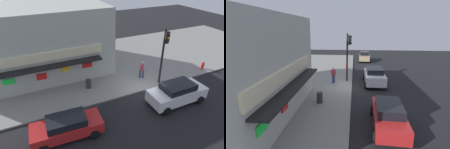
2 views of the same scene
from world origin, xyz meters
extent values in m
plane|color=black|center=(0.00, 0.00, 0.00)|extent=(62.74, 62.74, 0.00)
cube|color=gray|center=(0.00, 6.43, 0.07)|extent=(41.82, 12.86, 0.13)
cube|color=#ADB2A8|center=(-6.98, 8.01, 3.29)|extent=(11.88, 8.64, 6.32)
cube|color=beige|center=(-6.98, 3.61, 3.13)|extent=(9.03, 0.16, 0.75)
cube|color=black|center=(-6.98, 3.26, 2.38)|extent=(8.56, 0.90, 0.12)
cube|color=#19E53F|center=(-10.30, 3.63, 1.57)|extent=(0.86, 0.08, 0.47)
cube|color=red|center=(-7.83, 3.63, 1.44)|extent=(0.81, 0.08, 0.55)
cube|color=yellow|center=(-5.80, 3.63, 1.74)|extent=(0.62, 0.08, 0.45)
cube|color=red|center=(-3.86, 3.63, 1.66)|extent=(0.87, 0.08, 0.43)
cylinder|color=black|center=(1.92, 0.56, 2.63)|extent=(0.18, 0.18, 5.00)
cube|color=black|center=(1.92, 0.31, 4.46)|extent=(0.32, 0.28, 0.95)
sphere|color=maroon|center=(1.92, 0.16, 4.76)|extent=(0.18, 0.18, 0.18)
sphere|color=yellow|center=(1.92, 0.16, 4.46)|extent=(0.18, 0.18, 0.18)
sphere|color=#0F4C19|center=(1.92, 0.16, 4.16)|extent=(0.18, 0.18, 0.18)
cylinder|color=red|center=(7.61, 0.86, 0.43)|extent=(0.26, 0.26, 0.60)
sphere|color=red|center=(7.61, 0.86, 0.80)|extent=(0.22, 0.22, 0.22)
cylinder|color=red|center=(7.42, 0.86, 0.46)|extent=(0.12, 0.10, 0.10)
cylinder|color=red|center=(7.81, 0.86, 0.46)|extent=(0.12, 0.10, 0.10)
cylinder|color=#2D2D2D|center=(-4.25, 2.36, 0.53)|extent=(0.45, 0.45, 0.80)
cylinder|color=navy|center=(1.00, 1.84, 0.55)|extent=(0.21, 0.21, 0.83)
cylinder|color=navy|center=(0.75, 1.95, 0.55)|extent=(0.21, 0.21, 0.83)
cube|color=#B2333F|center=(0.87, 1.90, 1.26)|extent=(0.37, 0.45, 0.60)
sphere|color=tan|center=(0.87, 1.90, 1.70)|extent=(0.22, 0.22, 0.22)
cylinder|color=#B2333F|center=(0.96, 2.09, 1.23)|extent=(0.13, 0.13, 0.54)
cylinder|color=#B2333F|center=(0.79, 1.71, 1.23)|extent=(0.13, 0.13, 0.54)
cube|color=#AD1E1E|center=(-7.17, -2.21, 0.68)|extent=(4.45, 1.90, 0.72)
cube|color=black|center=(-7.17, -2.21, 1.28)|extent=(2.43, 1.53, 0.48)
cylinder|color=black|center=(-5.60, -1.44, 0.32)|extent=(0.65, 0.25, 0.64)
cylinder|color=black|center=(-5.68, -3.12, 0.32)|extent=(0.65, 0.25, 0.64)
cylinder|color=black|center=(-8.65, -1.29, 0.32)|extent=(0.65, 0.25, 0.64)
cube|color=silver|center=(1.43, -2.27, 0.76)|extent=(4.59, 1.90, 0.89)
cube|color=black|center=(1.43, -2.27, 1.45)|extent=(2.48, 1.60, 0.49)
cylinder|color=black|center=(3.04, -1.32, 0.32)|extent=(0.64, 0.22, 0.64)
cylinder|color=black|center=(3.04, -3.21, 0.32)|extent=(0.64, 0.22, 0.64)
cylinder|color=black|center=(-0.17, -1.33, 0.32)|extent=(0.64, 0.22, 0.64)
cylinder|color=black|center=(-0.17, -3.22, 0.32)|extent=(0.64, 0.22, 0.64)
camera|label=1|loc=(-8.30, -11.38, 9.55)|focal=31.00mm
camera|label=2|loc=(-16.77, -0.17, 5.63)|focal=28.80mm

